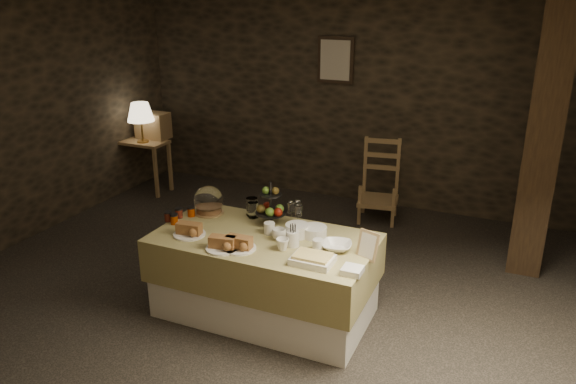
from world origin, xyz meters
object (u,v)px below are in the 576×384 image
at_px(wine_rack, 153,125).
at_px(timber_column, 543,139).
at_px(table_lamp, 140,113).
at_px(fruit_stand, 271,208).
at_px(buffet_table, 264,270).
at_px(chair, 380,184).
at_px(console_table, 143,150).

distance_m(wine_rack, timber_column, 4.72).
height_order(table_lamp, fruit_stand, table_lamp).
xyz_separation_m(buffet_table, fruit_stand, (-0.06, 0.26, 0.44)).
distance_m(chair, fruit_stand, 2.21).
relative_size(buffet_table, timber_column, 0.68).
distance_m(wine_rack, chair, 3.08).
bearing_deg(buffet_table, fruit_stand, 103.10).
xyz_separation_m(buffet_table, chair, (0.33, 2.39, 0.02)).
relative_size(console_table, fruit_stand, 1.86).
bearing_deg(buffet_table, table_lamp, 143.69).
bearing_deg(table_lamp, buffet_table, -36.31).
relative_size(table_lamp, chair, 0.69).
relative_size(buffet_table, console_table, 2.56).
height_order(buffet_table, timber_column, timber_column).
height_order(wine_rack, fruit_stand, fruit_stand).
xyz_separation_m(buffet_table, timber_column, (1.95, 1.72, 0.90)).
bearing_deg(fruit_stand, buffet_table, -76.90).
distance_m(buffet_table, table_lamp, 3.44).
distance_m(console_table, timber_column, 4.79).
height_order(buffet_table, table_lamp, table_lamp).
distance_m(console_table, fruit_stand, 3.26).
height_order(table_lamp, chair, table_lamp).
relative_size(wine_rack, timber_column, 0.16).
bearing_deg(chair, timber_column, -31.44).
xyz_separation_m(buffet_table, wine_rack, (-2.72, 2.23, 0.46)).
distance_m(buffet_table, console_table, 3.45).
xyz_separation_m(console_table, fruit_stand, (2.71, -1.79, 0.28)).
height_order(chair, timber_column, timber_column).
relative_size(console_table, chair, 0.93).
distance_m(table_lamp, wine_rack, 0.32).
relative_size(chair, fruit_stand, 1.99).
distance_m(timber_column, fruit_stand, 2.53).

